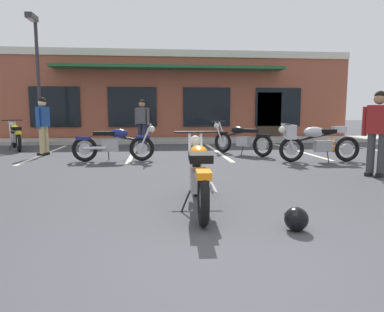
{
  "coord_description": "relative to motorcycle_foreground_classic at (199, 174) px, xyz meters",
  "views": [
    {
      "loc": [
        -0.59,
        -2.46,
        1.29
      ],
      "look_at": [
        -0.02,
        3.27,
        0.55
      ],
      "focal_mm": 33.04,
      "sensor_mm": 36.0,
      "label": 1
    }
  ],
  "objects": [
    {
      "name": "motorcycle_foreground_classic",
      "position": [
        0.0,
        0.0,
        0.0
      ],
      "size": [
        0.66,
        2.11,
        0.98
      ],
      "color": "black",
      "rests_on": "ground_plane"
    },
    {
      "name": "sidewalk_kerb",
      "position": [
        0.04,
        10.06,
        -0.39
      ],
      "size": [
        22.0,
        1.8,
        0.14
      ],
      "primitive_type": "cube",
      "color": "#A8A59E",
      "rests_on": "ground_plane"
    },
    {
      "name": "motorcycle_silver_naked",
      "position": [
        -5.21,
        7.67,
        0.0
      ],
      "size": [
        1.21,
        1.94,
        0.98
      ],
      "color": "black",
      "rests_on": "ground_plane"
    },
    {
      "name": "painted_stall_lines",
      "position": [
        0.04,
        6.46,
        -0.46
      ],
      "size": [
        13.27,
        4.8,
        0.01
      ],
      "color": "silver",
      "rests_on": "ground_plane"
    },
    {
      "name": "person_in_shorts_foreground",
      "position": [
        -3.82,
        6.06,
        0.49
      ],
      "size": [
        0.35,
        0.61,
        1.68
      ],
      "color": "black",
      "rests_on": "ground_plane"
    },
    {
      "name": "parking_lot_lamp_post",
      "position": [
        -4.79,
        8.84,
        2.54
      ],
      "size": [
        0.24,
        0.76,
        4.59
      ],
      "color": "#2D2D33",
      "rests_on": "ground_plane"
    },
    {
      "name": "motorcycle_red_sportbike",
      "position": [
        3.44,
        3.97,
        0.07
      ],
      "size": [
        2.11,
        0.66,
        0.98
      ],
      "color": "black",
      "rests_on": "ground_plane"
    },
    {
      "name": "person_in_black_shirt",
      "position": [
        -1.05,
        7.92,
        0.49
      ],
      "size": [
        0.56,
        0.42,
        1.68
      ],
      "color": "black",
      "rests_on": "ground_plane"
    },
    {
      "name": "ground_plane",
      "position": [
        0.04,
        1.82,
        -0.46
      ],
      "size": [
        80.0,
        80.0,
        0.0
      ],
      "primitive_type": "plane",
      "color": "#3D3D42"
    },
    {
      "name": "traffic_cone",
      "position": [
        5.08,
        6.31,
        -0.2
      ],
      "size": [
        0.34,
        0.34,
        0.53
      ],
      "color": "orange",
      "rests_on": "ground_plane"
    },
    {
      "name": "person_near_building",
      "position": [
        3.76,
        1.95,
        0.49
      ],
      "size": [
        0.47,
        0.52,
        1.68
      ],
      "color": "black",
      "rests_on": "ground_plane"
    },
    {
      "name": "motorcycle_black_cruiser",
      "position": [
        1.93,
        5.63,
        0.0
      ],
      "size": [
        1.55,
        1.74,
        0.98
      ],
      "color": "black",
      "rests_on": "ground_plane"
    },
    {
      "name": "helmet_on_pavement",
      "position": [
        0.94,
        -0.99,
        -0.33
      ],
      "size": [
        0.26,
        0.26,
        0.26
      ],
      "color": "black",
      "rests_on": "ground_plane"
    },
    {
      "name": "brick_storefront_building",
      "position": [
        0.04,
        13.96,
        1.49
      ],
      "size": [
        16.2,
        6.79,
        3.9
      ],
      "color": "brown",
      "rests_on": "ground_plane"
    },
    {
      "name": "motorcycle_blue_standard",
      "position": [
        -1.63,
        4.58,
        0.0
      ],
      "size": [
        2.11,
        0.66,
        0.98
      ],
      "color": "black",
      "rests_on": "ground_plane"
    }
  ]
}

